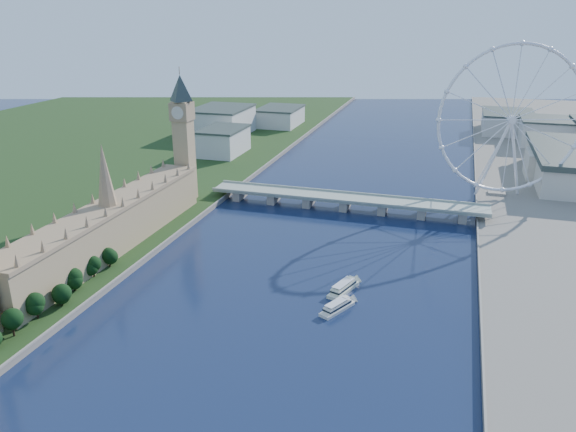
% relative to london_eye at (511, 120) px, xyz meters
% --- Properties ---
extents(tree_row, '(9.28, 185.28, 21.83)m').
position_rel_london_eye_xyz_m(tree_row, '(-232.98, -297.08, -58.24)').
color(tree_row, black).
rests_on(tree_row, ground).
extents(parliament_range, '(24.00, 200.00, 70.00)m').
position_rel_london_eye_xyz_m(parliament_range, '(-247.98, -185.08, -49.04)').
color(parliament_range, tan).
rests_on(parliament_range, ground).
extents(big_ben, '(20.02, 20.02, 110.00)m').
position_rel_london_eye_xyz_m(big_ben, '(-247.98, -77.08, -0.95)').
color(big_ben, tan).
rests_on(big_ben, ground).
extents(westminster_bridge, '(220.00, 22.00, 9.50)m').
position_rel_london_eye_xyz_m(westminster_bridge, '(-119.98, -55.08, -60.89)').
color(westminster_bridge, gray).
rests_on(westminster_bridge, ground).
extents(london_eye, '(113.60, 39.12, 124.30)m').
position_rel_london_eye_xyz_m(london_eye, '(0.00, 0.00, 0.00)').
color(london_eye, silver).
rests_on(london_eye, ground).
extents(county_hall, '(54.00, 144.00, 35.00)m').
position_rel_london_eye_xyz_m(county_hall, '(55.02, 74.92, -67.52)').
color(county_hall, beige).
rests_on(county_hall, ground).
extents(city_skyline, '(505.00, 280.00, 32.00)m').
position_rel_london_eye_xyz_m(city_skyline, '(-80.75, 205.00, -50.56)').
color(city_skyline, beige).
rests_on(city_skyline, ground).
extents(tour_boat_near, '(15.87, 28.80, 6.17)m').
position_rel_london_eye_xyz_m(tour_boat_near, '(-93.13, -194.22, -67.52)').
color(tour_boat_near, beige).
rests_on(tour_boat_near, ground).
extents(tour_boat_far, '(17.57, 26.31, 5.73)m').
position_rel_london_eye_xyz_m(tour_boat_far, '(-91.94, -216.06, -67.52)').
color(tour_boat_far, beige).
rests_on(tour_boat_far, ground).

